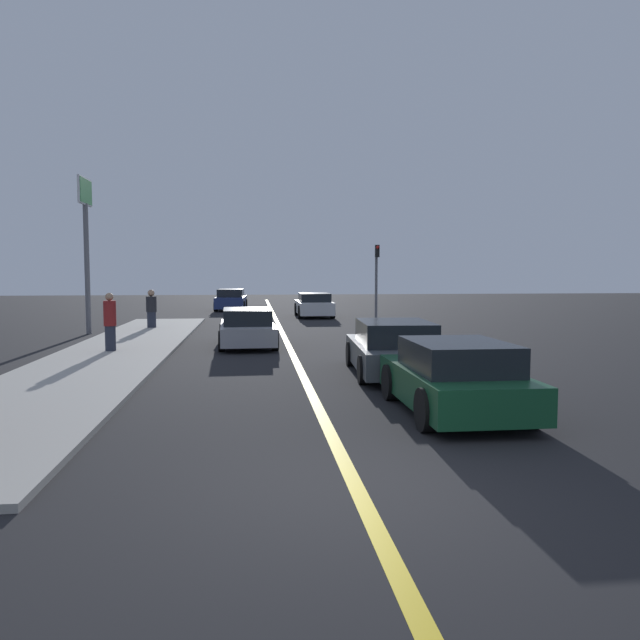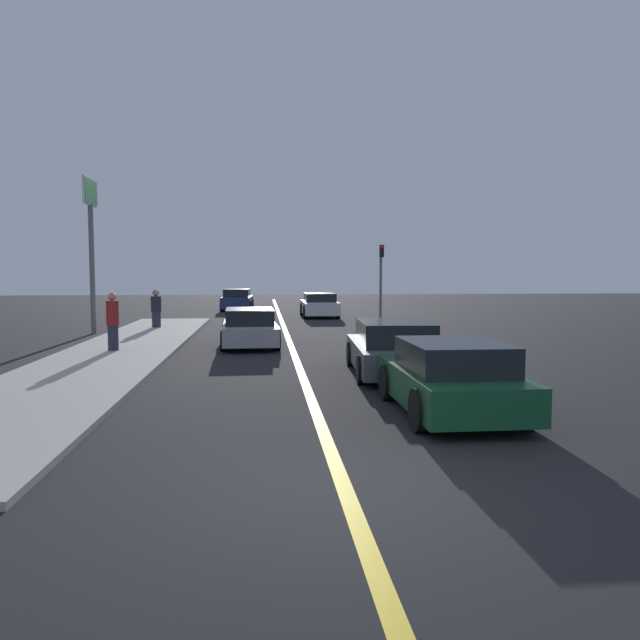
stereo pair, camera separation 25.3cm
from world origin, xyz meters
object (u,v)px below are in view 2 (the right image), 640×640
at_px(pedestrian_mid_group, 113,322).
at_px(traffic_light, 381,276).
at_px(car_parked_left_lot, 319,305).
at_px(pedestrian_far_standing, 156,309).
at_px(roadside_sign, 91,220).
at_px(car_near_right_lane, 451,378).
at_px(car_ahead_center, 393,349).
at_px(car_oncoming_far, 237,300).
at_px(car_far_distant, 250,328).

bearing_deg(pedestrian_mid_group, traffic_light, 40.38).
xyz_separation_m(car_parked_left_lot, pedestrian_far_standing, (-7.64, -6.72, 0.25)).
bearing_deg(pedestrian_far_standing, roadside_sign, -145.53).
relative_size(car_near_right_lane, traffic_light, 1.08).
xyz_separation_m(car_parked_left_lot, roadside_sign, (-9.86, -8.24, 3.87)).
relative_size(car_ahead_center, traffic_light, 1.20).
bearing_deg(traffic_light, car_parked_left_lot, 109.64).
bearing_deg(pedestrian_far_standing, car_oncoming_far, 77.29).
height_order(pedestrian_mid_group, traffic_light, traffic_light).
distance_m(car_far_distant, car_parked_left_lot, 13.50).
bearing_deg(pedestrian_mid_group, car_parked_left_lot, 62.40).
height_order(car_oncoming_far, pedestrian_far_standing, pedestrian_far_standing).
height_order(car_ahead_center, roadside_sign, roadside_sign).
relative_size(car_oncoming_far, pedestrian_mid_group, 2.35).
bearing_deg(pedestrian_far_standing, car_parked_left_lot, 41.34).
bearing_deg(car_near_right_lane, car_parked_left_lot, 90.01).
xyz_separation_m(pedestrian_mid_group, traffic_light, (9.83, 8.36, 1.30)).
xyz_separation_m(car_near_right_lane, pedestrian_far_standing, (-7.84, 16.60, 0.27)).
relative_size(car_ahead_center, car_far_distant, 1.04).
xyz_separation_m(traffic_light, roadside_sign, (-12.07, -2.03, 2.24)).
bearing_deg(car_ahead_center, traffic_light, 83.57).
bearing_deg(roadside_sign, pedestrian_mid_group, -70.54).
bearing_deg(traffic_light, car_oncoming_far, 119.14).
height_order(car_parked_left_lot, car_oncoming_far, car_oncoming_far).
xyz_separation_m(pedestrian_far_standing, traffic_light, (9.85, 0.51, 1.38)).
bearing_deg(traffic_light, pedestrian_far_standing, -177.03).
distance_m(pedestrian_far_standing, traffic_light, 9.96).
bearing_deg(pedestrian_mid_group, roadside_sign, 109.46).
bearing_deg(traffic_light, car_near_right_lane, -96.70).
xyz_separation_m(car_ahead_center, traffic_light, (2.15, 12.90, 1.65)).
height_order(car_far_distant, car_parked_left_lot, car_parked_left_lot).
relative_size(car_near_right_lane, pedestrian_mid_group, 2.26).
bearing_deg(car_ahead_center, roadside_sign, 135.45).
bearing_deg(car_ahead_center, pedestrian_mid_group, 152.50).
relative_size(car_parked_left_lot, pedestrian_mid_group, 2.42).
distance_m(car_parked_left_lot, pedestrian_mid_group, 16.45).
relative_size(car_parked_left_lot, car_oncoming_far, 1.03).
bearing_deg(pedestrian_mid_group, car_ahead_center, -30.55).
height_order(car_far_distant, roadside_sign, roadside_sign).
bearing_deg(car_far_distant, roadside_sign, 140.78).
distance_m(car_parked_left_lot, car_oncoming_far, 7.81).
bearing_deg(roadside_sign, traffic_light, 9.56).
bearing_deg(car_oncoming_far, car_ahead_center, -76.79).
height_order(car_near_right_lane, pedestrian_far_standing, pedestrian_far_standing).
relative_size(car_far_distant, car_parked_left_lot, 0.99).
bearing_deg(pedestrian_far_standing, traffic_light, 2.97).
bearing_deg(car_far_distant, car_ahead_center, -61.58).
xyz_separation_m(car_far_distant, pedestrian_mid_group, (-4.10, -1.54, 0.37)).
height_order(car_ahead_center, car_far_distant, car_ahead_center).
relative_size(car_far_distant, traffic_light, 1.15).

